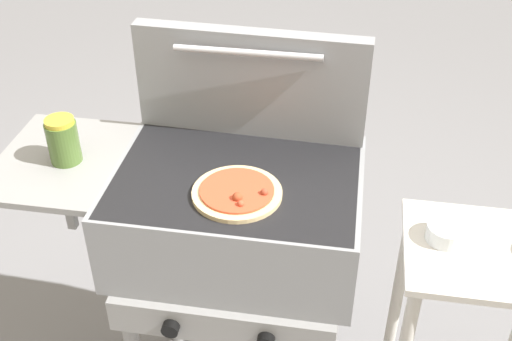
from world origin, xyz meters
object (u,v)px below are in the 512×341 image
at_px(grill, 232,219).
at_px(prep_table, 475,307).
at_px(pizza_pepperoni, 237,193).
at_px(topping_bowl_far, 447,233).
at_px(sauce_jar, 63,140).

height_order(grill, prep_table, grill).
bearing_deg(pizza_pepperoni, prep_table, 7.38).
bearing_deg(topping_bowl_far, sauce_jar, -178.10).
height_order(pizza_pepperoni, sauce_jar, sauce_jar).
relative_size(grill, prep_table, 1.29).
xyz_separation_m(grill, topping_bowl_far, (0.56, 0.03, 0.01)).
relative_size(grill, topping_bowl_far, 9.00).
xyz_separation_m(pizza_pepperoni, prep_table, (0.64, 0.08, -0.38)).
relative_size(pizza_pepperoni, topping_bowl_far, 2.08).
distance_m(grill, pizza_pepperoni, 0.17).
distance_m(grill, topping_bowl_far, 0.56).
relative_size(grill, sauce_jar, 7.66).
height_order(pizza_pepperoni, prep_table, pizza_pepperoni).
relative_size(pizza_pepperoni, prep_table, 0.30).
bearing_deg(grill, prep_table, 0.37).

